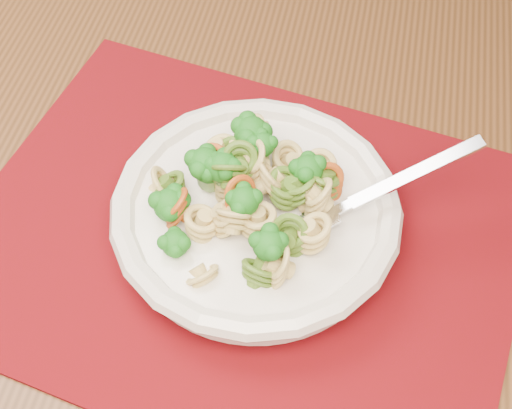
{
  "coord_description": "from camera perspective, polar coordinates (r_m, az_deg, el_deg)",
  "views": [
    {
      "loc": [
        0.17,
        -0.1,
        1.23
      ],
      "look_at": [
        0.15,
        0.24,
        0.78
      ],
      "focal_mm": 50.0,
      "sensor_mm": 36.0,
      "label": 1
    }
  ],
  "objects": [
    {
      "name": "pasta_broccoli_heap",
      "position": [
        0.56,
        -0.0,
        0.36
      ],
      "size": [
        0.2,
        0.2,
        0.06
      ],
      "primitive_type": null,
      "color": "tan",
      "rests_on": "pasta_bowl"
    },
    {
      "name": "placemat",
      "position": [
        0.59,
        -1.24,
        -2.75
      ],
      "size": [
        0.54,
        0.48,
        0.0
      ],
      "primitive_type": "cube",
      "rotation": [
        0.0,
        0.0,
        -0.32
      ],
      "color": "#52030D",
      "rests_on": "dining_table"
    },
    {
      "name": "fork",
      "position": [
        0.55,
        5.27,
        -1.06
      ],
      "size": [
        0.18,
        0.09,
        0.08
      ],
      "primitive_type": null,
      "rotation": [
        0.0,
        -0.35,
        0.37
      ],
      "color": "silver",
      "rests_on": "pasta_bowl"
    },
    {
      "name": "pasta_bowl",
      "position": [
        0.57,
        0.0,
        -0.71
      ],
      "size": [
        0.23,
        0.23,
        0.04
      ],
      "color": "silver",
      "rests_on": "placemat"
    },
    {
      "name": "dining_table",
      "position": [
        0.72,
        1.99,
        -1.7
      ],
      "size": [
        1.59,
        1.14,
        0.74
      ],
      "rotation": [
        0.0,
        0.0,
        -0.14
      ],
      "color": "#522F17",
      "rests_on": "ground"
    }
  ]
}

